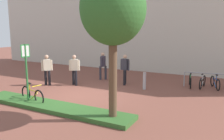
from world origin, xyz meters
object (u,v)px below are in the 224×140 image
(bollard_steel, at_px, (144,81))
(person_shirt_white, at_px, (47,68))
(person_suited_navy, at_px, (125,67))
(bike_at_sign, at_px, (32,95))
(bike_rack_cluster, at_px, (215,82))
(person_casual_tan, at_px, (74,68))
(person_suited_dark, at_px, (103,64))
(parking_sign_post, at_px, (26,65))
(tree_sidewalk, at_px, (113,10))

(bollard_steel, relative_size, person_shirt_white, 0.52)
(person_shirt_white, bearing_deg, person_suited_navy, 29.97)
(bike_at_sign, height_order, bike_rack_cluster, bike_at_sign)
(bike_rack_cluster, distance_m, person_casual_tan, 7.66)
(person_suited_dark, bearing_deg, person_shirt_white, -126.28)
(bike_rack_cluster, relative_size, person_shirt_white, 1.85)
(bollard_steel, height_order, person_shirt_white, person_shirt_white)
(person_casual_tan, bearing_deg, person_shirt_white, -151.76)
(person_suited_dark, relative_size, person_shirt_white, 1.00)
(bike_rack_cluster, xyz_separation_m, person_suited_navy, (-4.65, -1.37, 0.64))
(person_casual_tan, xyz_separation_m, person_suited_dark, (0.67, 2.03, 0.00))
(bike_at_sign, relative_size, bike_rack_cluster, 0.52)
(parking_sign_post, bearing_deg, person_suited_navy, 66.93)
(parking_sign_post, distance_m, person_suited_navy, 5.56)
(person_casual_tan, bearing_deg, tree_sidewalk, -39.85)
(tree_sidewalk, xyz_separation_m, bike_rack_cluster, (2.80, 6.41, -3.36))
(bike_at_sign, height_order, person_suited_navy, person_suited_navy)
(person_suited_dark, bearing_deg, bike_at_sign, -93.43)
(person_suited_dark, bearing_deg, tree_sidewalk, -57.22)
(parking_sign_post, xyz_separation_m, person_casual_tan, (-0.27, 3.62, -0.66))
(bike_at_sign, xyz_separation_m, person_shirt_white, (-1.70, 2.73, 0.63))
(person_suited_dark, bearing_deg, bollard_steel, -19.29)
(bike_at_sign, bearing_deg, person_casual_tan, 95.71)
(bollard_steel, bearing_deg, person_suited_dark, 160.71)
(bike_at_sign, distance_m, person_suited_navy, 5.38)
(person_suited_navy, bearing_deg, parking_sign_post, -113.07)
(bike_rack_cluster, bearing_deg, person_casual_tan, -158.21)
(bike_at_sign, xyz_separation_m, person_casual_tan, (-0.35, 3.46, 0.63))
(parking_sign_post, bearing_deg, person_casual_tan, 94.33)
(parking_sign_post, bearing_deg, bike_rack_cluster, 43.46)
(person_suited_dark, bearing_deg, bike_rack_cluster, 7.12)
(bike_rack_cluster, bearing_deg, bike_at_sign, -136.98)
(person_suited_dark, xyz_separation_m, person_shirt_white, (-2.02, -2.76, 0.00))
(tree_sidewalk, bearing_deg, bollard_steel, 96.06)
(parking_sign_post, distance_m, bike_rack_cluster, 9.48)
(bollard_steel, xyz_separation_m, person_suited_navy, (-1.37, 0.52, 0.53))
(bike_rack_cluster, distance_m, person_suited_navy, 4.89)
(person_suited_dark, bearing_deg, person_casual_tan, -108.36)
(parking_sign_post, height_order, person_shirt_white, parking_sign_post)
(tree_sidewalk, distance_m, person_casual_tan, 6.21)
(tree_sidewalk, distance_m, person_suited_navy, 6.02)
(parking_sign_post, distance_m, bollard_steel, 5.89)
(parking_sign_post, bearing_deg, person_shirt_white, 119.27)
(bike_at_sign, height_order, bollard_steel, bollard_steel)
(bollard_steel, height_order, person_casual_tan, person_casual_tan)
(bollard_steel, distance_m, person_suited_navy, 1.56)
(bike_at_sign, distance_m, person_shirt_white, 3.28)
(person_shirt_white, bearing_deg, person_casual_tan, 28.24)
(tree_sidewalk, distance_m, bike_rack_cluster, 7.76)
(tree_sidewalk, xyz_separation_m, bollard_steel, (-0.48, 4.51, -3.26))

